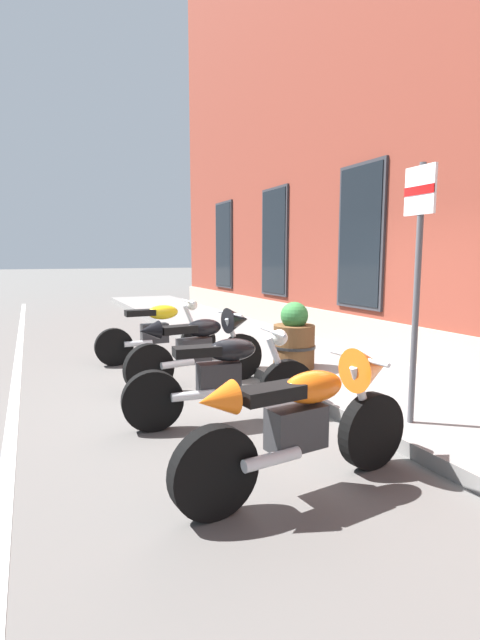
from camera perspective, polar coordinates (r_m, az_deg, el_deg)
ground_plane at (r=6.17m, az=5.51°, el=-8.81°), size 140.00×140.00×0.00m
sidewalk at (r=6.81m, az=14.41°, el=-6.83°), size 28.15×2.40×0.14m
lane_stripe at (r=5.43m, az=-26.07°, el=-11.86°), size 28.15×0.12×0.01m
motorcycle_yellow_naked at (r=7.96m, az=-9.86°, el=-1.49°), size 0.62×2.05×1.02m
motorcycle_black_sport at (r=6.37m, az=-4.62°, el=-3.01°), size 0.63×2.04×1.05m
motorcycle_black_naked at (r=4.98m, az=-1.83°, el=-7.06°), size 0.62×2.11×0.97m
motorcycle_orange_sport at (r=3.62m, az=8.58°, el=-11.49°), size 0.62×2.11×1.04m
parking_sign at (r=4.72m, az=20.81°, el=6.97°), size 0.36×0.07×2.46m
barrel_planter at (r=6.88m, az=6.58°, el=-2.42°), size 0.63×0.63×0.97m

